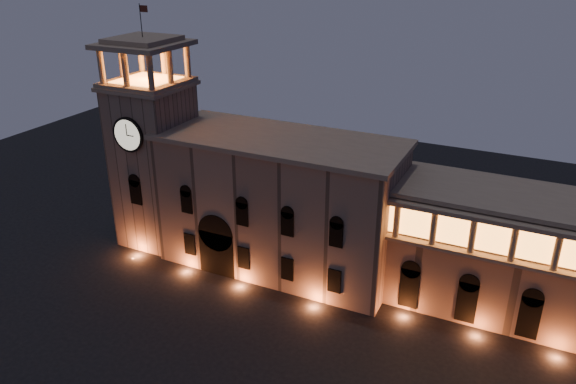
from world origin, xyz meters
name	(u,v)px	position (x,y,z in m)	size (l,w,h in m)	color
ground	(200,371)	(0.00, 0.00, 0.00)	(160.00, 160.00, 0.00)	black
government_building	(279,204)	(-2.08, 21.93, 8.77)	(30.80, 12.80, 17.60)	#8D715C
clock_tower	(155,157)	(-20.50, 20.98, 12.50)	(9.80, 9.80, 32.40)	#8D715C
colonnade_wing	(572,267)	(32.00, 23.92, 7.33)	(40.60, 11.50, 14.50)	#886C57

